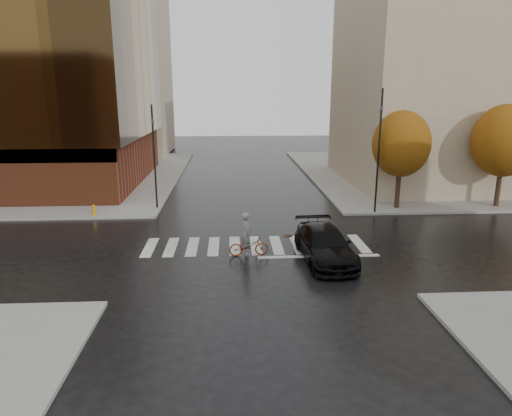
{
  "coord_description": "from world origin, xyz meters",
  "views": [
    {
      "loc": [
        -1.28,
        -22.1,
        7.88
      ],
      "look_at": [
        0.02,
        0.61,
        2.0
      ],
      "focal_mm": 32.0,
      "sensor_mm": 36.0,
      "label": 1
    }
  ],
  "objects_px": {
    "traffic_light_nw": "(154,151)",
    "fire_hydrant": "(94,209)",
    "cyclist": "(248,241)",
    "traffic_light_ne": "(379,142)",
    "sedan": "(325,245)"
  },
  "relations": [
    {
      "from": "traffic_light_ne",
      "to": "fire_hydrant",
      "type": "bearing_deg",
      "value": 3.18
    },
    {
      "from": "sedan",
      "to": "cyclist",
      "type": "distance_m",
      "value": 3.72
    },
    {
      "from": "sedan",
      "to": "fire_hydrant",
      "type": "xyz_separation_m",
      "value": [
        -13.16,
        8.3,
        -0.25
      ]
    },
    {
      "from": "traffic_light_nw",
      "to": "fire_hydrant",
      "type": "distance_m",
      "value": 5.4
    },
    {
      "from": "traffic_light_nw",
      "to": "sedan",
      "type": "bearing_deg",
      "value": 58.05
    },
    {
      "from": "sedan",
      "to": "traffic_light_nw",
      "type": "xyz_separation_m",
      "value": [
        -9.46,
        10.14,
        3.22
      ]
    },
    {
      "from": "sedan",
      "to": "fire_hydrant",
      "type": "bearing_deg",
      "value": 144.47
    },
    {
      "from": "cyclist",
      "to": "traffic_light_ne",
      "type": "height_order",
      "value": "traffic_light_ne"
    },
    {
      "from": "cyclist",
      "to": "fire_hydrant",
      "type": "height_order",
      "value": "cyclist"
    },
    {
      "from": "sedan",
      "to": "traffic_light_ne",
      "type": "height_order",
      "value": "traffic_light_ne"
    },
    {
      "from": "cyclist",
      "to": "traffic_light_nw",
      "type": "relative_size",
      "value": 0.32
    },
    {
      "from": "cyclist",
      "to": "traffic_light_nw",
      "type": "bearing_deg",
      "value": 27.37
    },
    {
      "from": "traffic_light_nw",
      "to": "cyclist",
      "type": "bearing_deg",
      "value": 47.02
    },
    {
      "from": "sedan",
      "to": "cyclist",
      "type": "height_order",
      "value": "cyclist"
    },
    {
      "from": "sedan",
      "to": "fire_hydrant",
      "type": "distance_m",
      "value": 15.56
    }
  ]
}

